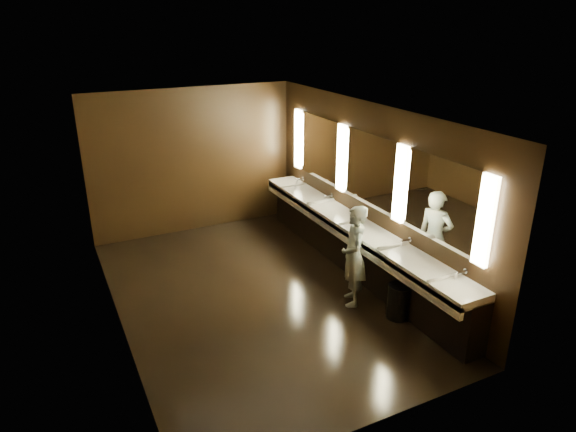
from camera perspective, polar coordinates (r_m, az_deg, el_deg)
name	(u,v)px	position (r m, az deg, el deg)	size (l,w,h in m)	color
floor	(256,295)	(8.02, -3.55, -8.79)	(6.00, 6.00, 0.00)	black
ceiling	(252,113)	(7.04, -4.07, 11.31)	(4.00, 6.00, 0.02)	#2D2D2B
wall_back	(193,161)	(10.12, -10.46, 6.03)	(4.00, 0.02, 2.80)	black
wall_front	(377,311)	(5.05, 9.81, -10.35)	(4.00, 0.02, 2.80)	black
wall_left	(110,235)	(6.96, -19.15, -2.06)	(0.02, 6.00, 2.80)	black
wall_right	(369,191)	(8.34, 8.98, 2.78)	(0.02, 6.00, 2.80)	black
sink_counter	(355,244)	(8.56, 7.50, -3.15)	(0.55, 5.40, 1.01)	black
mirror_band	(369,170)	(8.22, 9.01, 5.07)	(0.06, 5.03, 1.15)	#FFF4BB
person	(354,256)	(7.54, 7.33, -4.43)	(0.56, 0.37, 1.53)	#86B3C7
trash_bin	(399,301)	(7.52, 12.21, -9.26)	(0.33, 0.33, 0.51)	black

